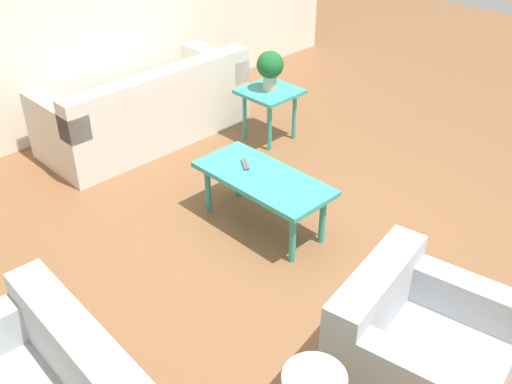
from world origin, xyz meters
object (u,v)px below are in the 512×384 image
(potted_plant, at_px, (270,67))
(sofa, at_px, (148,111))
(coffee_table, at_px, (263,182))
(armchair, at_px, (414,353))
(side_table_plant, at_px, (270,98))

(potted_plant, bearing_deg, sofa, 45.94)
(coffee_table, bearing_deg, armchair, 162.04)
(sofa, xyz_separation_m, potted_plant, (-0.84, -0.87, 0.45))
(armchair, bearing_deg, coffee_table, 62.22)
(armchair, bearing_deg, side_table_plant, 48.77)
(sofa, bearing_deg, armchair, 77.38)
(sofa, height_order, potted_plant, potted_plant)
(potted_plant, bearing_deg, side_table_plant, 45.00)
(side_table_plant, bearing_deg, sofa, 45.94)
(sofa, relative_size, coffee_table, 1.85)
(armchair, height_order, side_table_plant, armchair)
(side_table_plant, bearing_deg, armchair, 148.59)
(sofa, distance_m, armchair, 3.68)
(side_table_plant, xyz_separation_m, potted_plant, (-0.00, -0.00, 0.31))
(armchair, distance_m, potted_plant, 3.26)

